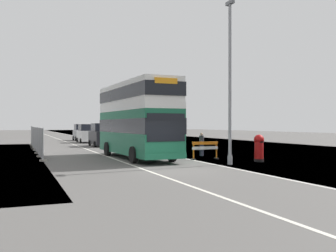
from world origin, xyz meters
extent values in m
cube|color=#565451|center=(0.00, 0.00, -0.05)|extent=(140.00, 280.00, 0.10)
cube|color=#B2AFA8|center=(3.35, 0.00, 0.00)|extent=(0.24, 196.00, 0.01)
cube|color=silver|center=(-1.15, 0.00, 0.00)|extent=(0.16, 168.00, 0.01)
cube|color=#196042|center=(0.36, 6.92, 1.78)|extent=(2.88, 10.24, 2.86)
cube|color=white|center=(0.36, 6.92, 3.41)|extent=(2.88, 10.24, 0.40)
cube|color=white|center=(0.36, 6.92, 4.34)|extent=(2.85, 10.13, 1.47)
cube|color=black|center=(0.36, 6.92, 2.21)|extent=(2.91, 10.34, 0.91)
cube|color=black|center=(0.36, 6.92, 4.34)|extent=(2.89, 10.29, 0.81)
cube|color=black|center=(0.55, 1.83, 2.14)|extent=(2.30, 0.15, 1.57)
cube|color=orange|center=(0.55, 1.83, 4.74)|extent=(1.38, 0.11, 0.32)
cube|color=#196042|center=(0.36, 6.92, 0.53)|extent=(2.91, 10.34, 0.36)
cylinder|color=black|center=(-0.77, 3.73, 0.50)|extent=(0.34, 1.01, 1.00)
cylinder|color=black|center=(1.73, 3.82, 0.50)|extent=(0.34, 1.01, 1.00)
cylinder|color=black|center=(-0.99, 9.66, 0.50)|extent=(0.34, 1.01, 1.00)
cylinder|color=black|center=(1.51, 9.76, 0.50)|extent=(0.34, 1.01, 1.00)
cylinder|color=gray|center=(4.17, 1.03, 4.58)|extent=(0.18, 0.18, 9.16)
cube|color=slate|center=(4.17, 1.03, 9.28)|extent=(0.20, 0.70, 0.20)
cylinder|color=gray|center=(4.17, 1.03, 0.25)|extent=(0.29, 0.29, 0.50)
cylinder|color=black|center=(6.71, 1.81, 0.09)|extent=(0.60, 0.60, 0.18)
cylinder|color=#AD0F0F|center=(6.71, 1.81, 0.77)|extent=(0.56, 0.56, 1.18)
sphere|color=#AD0F0F|center=(6.71, 1.81, 1.36)|extent=(0.62, 0.62, 0.62)
cube|color=black|center=(6.71, 1.52, 1.22)|extent=(0.22, 0.03, 0.07)
cube|color=orange|center=(4.32, 4.40, 1.07)|extent=(1.84, 0.15, 0.20)
cube|color=white|center=(4.32, 4.40, 0.75)|extent=(1.84, 0.15, 0.20)
cube|color=orange|center=(3.49, 4.43, 0.54)|extent=(0.07, 0.07, 1.07)
cube|color=black|center=(3.49, 4.43, 0.04)|extent=(0.16, 0.44, 0.08)
cube|color=orange|center=(5.14, 4.37, 0.54)|extent=(0.07, 0.07, 1.07)
cube|color=black|center=(5.14, 4.37, 0.04)|extent=(0.16, 0.44, 0.08)
cube|color=#A8AAAD|center=(-5.66, 8.59, 1.05)|extent=(0.04, 3.26, 2.00)
cube|color=#A8AAAD|center=(-5.66, 11.99, 1.05)|extent=(0.04, 3.26, 2.00)
cube|color=#A8AAAD|center=(-5.66, 15.39, 1.05)|extent=(0.04, 3.26, 2.00)
cube|color=#A8AAAD|center=(-5.66, 18.79, 1.05)|extent=(0.04, 3.26, 2.00)
cube|color=#A8AAAD|center=(-5.66, 22.19, 1.05)|extent=(0.04, 3.26, 2.00)
cube|color=#A8AAAD|center=(-5.66, 25.59, 1.05)|extent=(0.04, 3.26, 2.00)
cylinder|color=#939699|center=(-5.66, 6.89, 1.05)|extent=(0.06, 0.06, 2.10)
cube|color=gray|center=(-5.66, 6.89, 0.06)|extent=(0.44, 0.20, 0.12)
cylinder|color=#939699|center=(-5.66, 10.29, 1.05)|extent=(0.06, 0.06, 2.10)
cube|color=gray|center=(-5.66, 10.29, 0.06)|extent=(0.44, 0.20, 0.12)
cylinder|color=#939699|center=(-5.66, 13.69, 1.05)|extent=(0.06, 0.06, 2.10)
cube|color=gray|center=(-5.66, 13.69, 0.06)|extent=(0.44, 0.20, 0.12)
cylinder|color=#939699|center=(-5.66, 17.09, 1.05)|extent=(0.06, 0.06, 2.10)
cube|color=gray|center=(-5.66, 17.09, 0.06)|extent=(0.44, 0.20, 0.12)
cylinder|color=#939699|center=(-5.66, 20.49, 1.05)|extent=(0.06, 0.06, 2.10)
cube|color=gray|center=(-5.66, 20.49, 0.06)|extent=(0.44, 0.20, 0.12)
cylinder|color=#939699|center=(-5.66, 23.89, 1.05)|extent=(0.06, 0.06, 2.10)
cube|color=gray|center=(-5.66, 23.89, 0.06)|extent=(0.44, 0.20, 0.12)
cylinder|color=#939699|center=(-5.66, 27.29, 1.05)|extent=(0.06, 0.06, 2.10)
cube|color=gray|center=(-5.66, 27.29, 0.06)|extent=(0.44, 0.20, 0.12)
cube|color=black|center=(1.05, 21.71, 0.88)|extent=(1.88, 4.57, 1.39)
cube|color=black|center=(1.05, 21.71, 1.99)|extent=(1.73, 2.52, 0.84)
cylinder|color=black|center=(1.99, 23.13, 0.30)|extent=(0.20, 0.60, 0.60)
cylinder|color=black|center=(0.12, 23.13, 0.30)|extent=(0.20, 0.60, 0.60)
cylinder|color=black|center=(1.99, 20.29, 0.30)|extent=(0.20, 0.60, 0.60)
cylinder|color=black|center=(0.12, 20.29, 0.30)|extent=(0.20, 0.60, 0.60)
cube|color=silver|center=(0.96, 30.30, 0.84)|extent=(1.79, 4.52, 1.31)
cube|color=black|center=(0.96, 30.30, 1.90)|extent=(1.65, 2.49, 0.82)
cylinder|color=black|center=(1.86, 31.70, 0.30)|extent=(0.20, 0.60, 0.60)
cylinder|color=black|center=(0.07, 31.70, 0.30)|extent=(0.20, 0.60, 0.60)
cylinder|color=black|center=(1.86, 28.89, 0.30)|extent=(0.20, 0.60, 0.60)
cylinder|color=black|center=(0.07, 28.89, 0.30)|extent=(0.20, 0.60, 0.60)
cube|color=gray|center=(1.29, 36.87, 0.85)|extent=(1.71, 4.05, 1.35)
cube|color=black|center=(1.29, 36.87, 1.93)|extent=(1.57, 2.23, 0.80)
cylinder|color=black|center=(2.15, 38.13, 0.30)|extent=(0.20, 0.60, 0.60)
cylinder|color=black|center=(0.44, 38.13, 0.30)|extent=(0.20, 0.60, 0.60)
cylinder|color=black|center=(2.15, 35.62, 0.30)|extent=(0.20, 0.60, 0.60)
cylinder|color=black|center=(0.44, 35.62, 0.30)|extent=(0.20, 0.60, 0.60)
cylinder|color=#2D3342|center=(5.37, 6.99, 0.45)|extent=(0.29, 0.29, 0.90)
cylinder|color=#333338|center=(5.37, 6.99, 1.19)|extent=(0.34, 0.34, 0.59)
sphere|color=tan|center=(5.37, 6.99, 1.59)|extent=(0.22, 0.22, 0.22)
camera|label=1|loc=(-7.20, -17.85, 2.32)|focal=40.62mm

